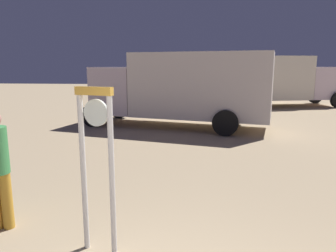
% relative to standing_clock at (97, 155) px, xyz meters
% --- Properties ---
extents(standing_clock, '(0.50, 0.20, 2.13)m').
position_rel_standing_clock_xyz_m(standing_clock, '(0.00, 0.00, 0.00)').
color(standing_clock, white).
rests_on(standing_clock, ground_plane).
extents(box_truck_near, '(7.54, 3.97, 2.87)m').
position_rel_standing_clock_xyz_m(box_truck_near, '(0.63, 8.74, 0.29)').
color(box_truck_near, silver).
rests_on(box_truck_near, ground_plane).
extents(box_truck_far, '(7.19, 3.91, 2.95)m').
position_rel_standing_clock_xyz_m(box_truck_far, '(5.86, 15.87, 0.32)').
color(box_truck_far, silver).
rests_on(box_truck_far, ground_plane).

